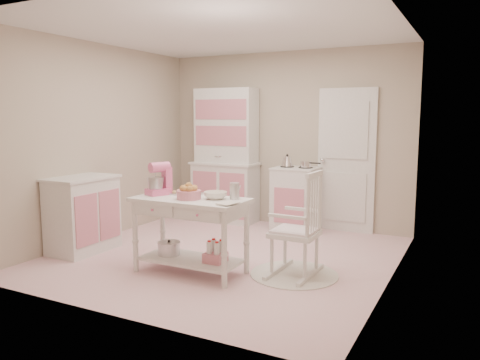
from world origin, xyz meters
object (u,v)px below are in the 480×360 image
Objects in this scene: rocking_chair at (295,223)px; work_table at (191,236)px; stove at (296,199)px; base_cabinet at (83,214)px; bread_basket at (189,195)px; hutch at (225,155)px; stand_mixer at (158,179)px.

rocking_chair reaches higher than work_table.
rocking_chair is at bearing -69.83° from stove.
bread_basket is at bearing -4.22° from base_cabinet.
hutch is 1.33m from stove.
base_cabinet is (-0.72, -2.27, -0.58)m from hutch.
stand_mixer is at bearing -78.74° from hutch.
stand_mixer is at bearing -107.95° from stove.
rocking_chair reaches higher than base_cabinet.
hutch reaches higher than work_table.
base_cabinet is at bearing -170.63° from rocking_chair.
stove is at bearing 111.82° from rocking_chair.
base_cabinet is 0.84× the size of rocking_chair.
base_cabinet is at bearing -159.36° from stand_mixer.
bread_basket is (-0.30, -2.35, 0.39)m from stove.
hutch is 2.26× the size of base_cabinet.
rocking_chair is at bearing 22.90° from work_table.
hutch is at bearing 124.32° from stand_mixer.
hutch is 8.32× the size of bread_basket.
hutch is 1.89× the size of rocking_chair.
hutch reaches higher than rocking_chair.
rocking_chair is (2.61, 0.35, 0.09)m from base_cabinet.
stove is 0.84× the size of rocking_chair.
hutch reaches higher than stove.
base_cabinet is 1.29m from stand_mixer.
stove reaches higher than bread_basket.
base_cabinet is 1.61m from work_table.
stove is (1.20, -0.05, -0.58)m from hutch.
base_cabinet is 2.71× the size of stand_mixer.
stove is at bearing 95.11° from stand_mixer.
stand_mixer reaches higher than bread_basket.
work_table is (0.88, -2.35, -0.64)m from hutch.
work_table is at bearing -155.46° from rocking_chair.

